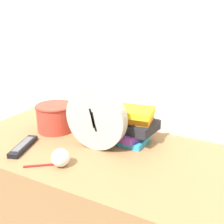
# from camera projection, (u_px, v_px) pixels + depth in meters

# --- Properties ---
(wall_back) EXTENTS (6.00, 0.04, 2.40)m
(wall_back) POSITION_uv_depth(u_px,v_px,m) (126.00, 31.00, 1.29)
(wall_back) COLOR silver
(wall_back) RESTS_ON ground_plane
(desk) EXTENTS (1.21, 0.59, 0.73)m
(desk) POSITION_uv_depth(u_px,v_px,m) (91.00, 216.00, 1.26)
(desk) COLOR olive
(desk) RESTS_ON ground_plane
(desk_clock) EXTENTS (0.27, 0.05, 0.27)m
(desk_clock) POSITION_uv_depth(u_px,v_px,m) (96.00, 118.00, 1.09)
(desk_clock) COLOR #B7B2A8
(desk_clock) RESTS_ON desk
(book_stack) EXTENTS (0.26, 0.20, 0.16)m
(book_stack) POSITION_uv_depth(u_px,v_px,m) (127.00, 124.00, 1.18)
(book_stack) COLOR #2D9ED1
(book_stack) RESTS_ON desk
(basket) EXTENTS (0.19, 0.19, 0.13)m
(basket) POSITION_uv_depth(u_px,v_px,m) (55.00, 117.00, 1.29)
(basket) COLOR #C63D2D
(basket) RESTS_ON desk
(tv_remote) EXTENTS (0.10, 0.19, 0.02)m
(tv_remote) POSITION_uv_depth(u_px,v_px,m) (23.00, 146.00, 1.12)
(tv_remote) COLOR black
(tv_remote) RESTS_ON desk
(crumpled_paper_ball) EXTENTS (0.07, 0.07, 0.07)m
(crumpled_paper_ball) POSITION_uv_depth(u_px,v_px,m) (61.00, 158.00, 0.98)
(crumpled_paper_ball) COLOR white
(crumpled_paper_ball) RESTS_ON desk
(pen) EXTENTS (0.11, 0.08, 0.01)m
(pen) POSITION_uv_depth(u_px,v_px,m) (40.00, 165.00, 0.99)
(pen) COLOR #B21E1E
(pen) RESTS_ON desk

